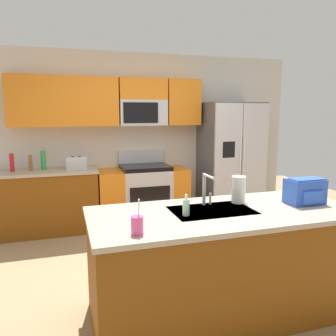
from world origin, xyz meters
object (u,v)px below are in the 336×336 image
at_px(pepper_mill, 31,163).
at_px(drink_cup_pink, 137,225).
at_px(bottle_red, 12,163).
at_px(range_oven, 143,195).
at_px(paper_towel_roll, 239,189).
at_px(refrigerator, 230,160).
at_px(soap_dispenser, 186,207).
at_px(toaster, 76,163).
at_px(backpack, 305,191).
at_px(bottle_green, 43,160).
at_px(sink_faucet, 206,187).

distance_m(pepper_mill, drink_cup_pink, 2.97).
xyz_separation_m(pepper_mill, bottle_red, (-0.24, -0.00, 0.02)).
relative_size(range_oven, bottle_red, 5.41).
relative_size(drink_cup_pink, paper_towel_roll, 1.01).
height_order(range_oven, pepper_mill, pepper_mill).
bearing_deg(refrigerator, range_oven, 177.14).
bearing_deg(soap_dispenser, drink_cup_pink, -147.33).
height_order(bottle_red, paper_towel_roll, bottle_red).
xyz_separation_m(toaster, soap_dispenser, (0.73, -2.50, -0.02)).
xyz_separation_m(refrigerator, backpack, (-0.56, -2.46, 0.09)).
bearing_deg(backpack, toaster, 126.83).
relative_size(pepper_mill, backpack, 0.69).
bearing_deg(range_oven, drink_cup_pink, -103.75).
bearing_deg(range_oven, bottle_red, -179.79).
bearing_deg(bottle_red, paper_towel_roll, -47.15).
distance_m(bottle_green, sink_faucet, 2.76).
bearing_deg(bottle_red, pepper_mill, 0.98).
bearing_deg(range_oven, bottle_green, 179.14).
bearing_deg(paper_towel_roll, toaster, 119.96).
relative_size(refrigerator, drink_cup_pink, 7.60).
xyz_separation_m(bottle_red, paper_towel_roll, (2.15, -2.32, -0.01)).
bearing_deg(pepper_mill, toaster, -4.71).
distance_m(pepper_mill, soap_dispenser, 2.88).
xyz_separation_m(sink_faucet, paper_towel_roll, (0.32, 0.00, -0.05)).
bearing_deg(bottle_green, toaster, -9.48).
bearing_deg(bottle_green, paper_towel_roll, -53.28).
distance_m(bottle_red, sink_faucet, 2.96).
bearing_deg(paper_towel_roll, sink_faucet, -179.21).
bearing_deg(toaster, pepper_mill, 175.29).
bearing_deg(bottle_green, range_oven, -0.86).
bearing_deg(soap_dispenser, range_oven, 84.58).
height_order(range_oven, backpack, backpack).
xyz_separation_m(sink_faucet, soap_dispenser, (-0.26, -0.22, -0.10)).
bearing_deg(paper_towel_roll, bottle_green, 126.72).
distance_m(refrigerator, soap_dispenser, 2.99).
height_order(range_oven, soap_dispenser, range_oven).
relative_size(toaster, sink_faucet, 0.99).
relative_size(bottle_red, sink_faucet, 0.89).
bearing_deg(pepper_mill, drink_cup_pink, -72.68).
distance_m(bottle_red, paper_towel_roll, 3.17).
bearing_deg(backpack, drink_cup_pink, -169.05).
relative_size(pepper_mill, bottle_red, 0.87).
height_order(refrigerator, backpack, refrigerator).
bearing_deg(drink_cup_pink, pepper_mill, 107.32).
distance_m(pepper_mill, backpack, 3.53).
relative_size(sink_faucet, backpack, 0.88).
distance_m(refrigerator, bottle_green, 2.86).
xyz_separation_m(pepper_mill, bottle_green, (0.17, 0.02, 0.03)).
xyz_separation_m(toaster, drink_cup_pink, (0.28, -2.79, -0.03)).
relative_size(bottle_red, backpack, 0.79).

